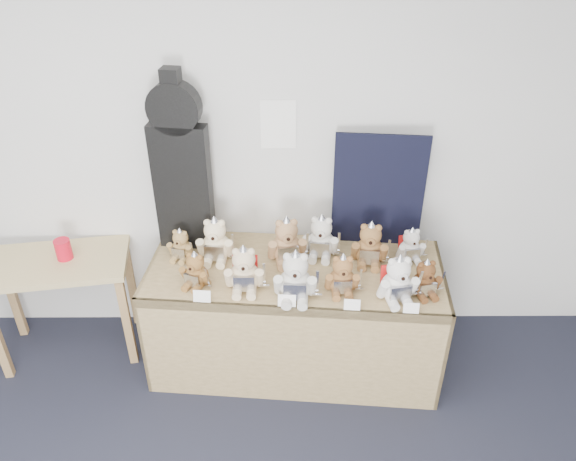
{
  "coord_description": "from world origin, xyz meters",
  "views": [
    {
      "loc": [
        0.84,
        -0.63,
        2.73
      ],
      "look_at": [
        0.86,
        1.99,
        1.07
      ],
      "focal_mm": 35.0,
      "sensor_mm": 36.0,
      "label": 1
    }
  ],
  "objects_px": {
    "teddy_front_right": "(342,276)",
    "teddy_back_far_left": "(181,246)",
    "teddy_front_far_left": "(195,271)",
    "teddy_front_far_right": "(398,281)",
    "red_cup": "(63,249)",
    "teddy_front_centre": "(295,278)",
    "teddy_back_centre_right": "(321,238)",
    "display_table": "(294,297)",
    "teddy_back_centre_left": "(287,242)",
    "teddy_back_end": "(411,246)",
    "teddy_front_left": "(244,271)",
    "side_table": "(59,277)",
    "teddy_back_right": "(370,246)",
    "teddy_front_end": "(425,279)",
    "guitar_case": "(181,166)",
    "teddy_back_left": "(216,241)"
  },
  "relations": [
    {
      "from": "teddy_front_right",
      "to": "teddy_back_far_left",
      "type": "relative_size",
      "value": 1.2
    },
    {
      "from": "teddy_front_far_left",
      "to": "teddy_front_far_right",
      "type": "distance_m",
      "value": 1.13
    },
    {
      "from": "red_cup",
      "to": "teddy_front_centre",
      "type": "height_order",
      "value": "teddy_front_centre"
    },
    {
      "from": "teddy_back_centre_right",
      "to": "teddy_front_far_right",
      "type": "bearing_deg",
      "value": -38.44
    },
    {
      "from": "display_table",
      "to": "teddy_back_centre_left",
      "type": "bearing_deg",
      "value": 110.63
    },
    {
      "from": "red_cup",
      "to": "teddy_back_end",
      "type": "distance_m",
      "value": 2.13
    },
    {
      "from": "teddy_front_left",
      "to": "teddy_back_far_left",
      "type": "height_order",
      "value": "teddy_front_left"
    },
    {
      "from": "teddy_front_left",
      "to": "teddy_back_centre_left",
      "type": "bearing_deg",
      "value": 49.33
    },
    {
      "from": "teddy_front_far_left",
      "to": "teddy_front_centre",
      "type": "height_order",
      "value": "teddy_front_centre"
    },
    {
      "from": "side_table",
      "to": "teddy_front_right",
      "type": "height_order",
      "value": "teddy_front_right"
    },
    {
      "from": "teddy_front_right",
      "to": "teddy_back_right",
      "type": "xyz_separation_m",
      "value": [
        0.19,
        0.28,
        0.01
      ]
    },
    {
      "from": "teddy_front_centre",
      "to": "teddy_front_right",
      "type": "distance_m",
      "value": 0.27
    },
    {
      "from": "teddy_front_centre",
      "to": "teddy_front_far_right",
      "type": "xyz_separation_m",
      "value": [
        0.56,
        -0.02,
        -0.01
      ]
    },
    {
      "from": "teddy_front_left",
      "to": "teddy_back_centre_left",
      "type": "height_order",
      "value": "teddy_back_centre_left"
    },
    {
      "from": "teddy_front_far_right",
      "to": "teddy_front_end",
      "type": "xyz_separation_m",
      "value": [
        0.16,
        0.04,
        -0.02
      ]
    },
    {
      "from": "teddy_front_far_right",
      "to": "teddy_back_right",
      "type": "relative_size",
      "value": 1.01
    },
    {
      "from": "teddy_front_end",
      "to": "teddy_back_end",
      "type": "distance_m",
      "value": 0.34
    },
    {
      "from": "side_table",
      "to": "teddy_back_end",
      "type": "relative_size",
      "value": 3.93
    },
    {
      "from": "red_cup",
      "to": "teddy_front_left",
      "type": "relative_size",
      "value": 0.42
    },
    {
      "from": "red_cup",
      "to": "teddy_front_centre",
      "type": "distance_m",
      "value": 1.48
    },
    {
      "from": "teddy_front_right",
      "to": "guitar_case",
      "type": "bearing_deg",
      "value": 152.66
    },
    {
      "from": "teddy_back_left",
      "to": "teddy_back_far_left",
      "type": "bearing_deg",
      "value": -178.75
    },
    {
      "from": "side_table",
      "to": "teddy_back_far_left",
      "type": "xyz_separation_m",
      "value": [
        0.79,
        0.0,
        0.23
      ]
    },
    {
      "from": "teddy_front_end",
      "to": "teddy_back_centre_left",
      "type": "distance_m",
      "value": 0.84
    },
    {
      "from": "teddy_front_right",
      "to": "teddy_back_centre_left",
      "type": "height_order",
      "value": "teddy_back_centre_left"
    },
    {
      "from": "teddy_front_far_left",
      "to": "teddy_front_end",
      "type": "xyz_separation_m",
      "value": [
        1.28,
        -0.09,
        0.0
      ]
    },
    {
      "from": "display_table",
      "to": "teddy_front_centre",
      "type": "distance_m",
      "value": 0.35
    },
    {
      "from": "side_table",
      "to": "teddy_front_far_left",
      "type": "distance_m",
      "value": 0.98
    },
    {
      "from": "teddy_front_centre",
      "to": "teddy_back_left",
      "type": "relative_size",
      "value": 1.05
    },
    {
      "from": "side_table",
      "to": "guitar_case",
      "type": "bearing_deg",
      "value": 1.76
    },
    {
      "from": "teddy_front_end",
      "to": "teddy_front_centre",
      "type": "bearing_deg",
      "value": 168.45
    },
    {
      "from": "teddy_back_centre_left",
      "to": "teddy_back_centre_right",
      "type": "xyz_separation_m",
      "value": [
        0.21,
        0.05,
        -0.01
      ]
    },
    {
      "from": "guitar_case",
      "to": "teddy_front_centre",
      "type": "xyz_separation_m",
      "value": [
        0.67,
        -0.54,
        -0.42
      ]
    },
    {
      "from": "teddy_front_far_left",
      "to": "teddy_back_centre_left",
      "type": "xyz_separation_m",
      "value": [
        0.52,
        0.25,
        0.03
      ]
    },
    {
      "from": "teddy_back_centre_right",
      "to": "red_cup",
      "type": "bearing_deg",
      "value": -171.59
    },
    {
      "from": "teddy_front_centre",
      "to": "teddy_front_end",
      "type": "bearing_deg",
      "value": 5.29
    },
    {
      "from": "display_table",
      "to": "red_cup",
      "type": "relative_size",
      "value": 14.01
    },
    {
      "from": "teddy_front_far_right",
      "to": "teddy_back_far_left",
      "type": "bearing_deg",
      "value": 153.49
    },
    {
      "from": "red_cup",
      "to": "teddy_front_end",
      "type": "xyz_separation_m",
      "value": [
        2.14,
        -0.38,
        0.05
      ]
    },
    {
      "from": "teddy_back_left",
      "to": "teddy_back_centre_left",
      "type": "height_order",
      "value": "teddy_back_centre_left"
    },
    {
      "from": "display_table",
      "to": "teddy_back_centre_right",
      "type": "relative_size",
      "value": 6.02
    },
    {
      "from": "teddy_front_left",
      "to": "teddy_front_far_right",
      "type": "xyz_separation_m",
      "value": [
        0.84,
        -0.09,
        -0.0
      ]
    },
    {
      "from": "teddy_back_left",
      "to": "teddy_back_end",
      "type": "bearing_deg",
      "value": 3.67
    },
    {
      "from": "red_cup",
      "to": "teddy_front_far_left",
      "type": "bearing_deg",
      "value": -19.11
    },
    {
      "from": "teddy_front_centre",
      "to": "teddy_back_end",
      "type": "bearing_deg",
      "value": 30.77
    },
    {
      "from": "teddy_front_right",
      "to": "red_cup",
      "type": "bearing_deg",
      "value": 168.19
    },
    {
      "from": "guitar_case",
      "to": "teddy_back_far_left",
      "type": "distance_m",
      "value": 0.49
    },
    {
      "from": "red_cup",
      "to": "teddy_back_centre_left",
      "type": "relative_size",
      "value": 0.41
    },
    {
      "from": "teddy_front_right",
      "to": "teddy_back_centre_left",
      "type": "xyz_separation_m",
      "value": [
        -0.31,
        0.31,
        0.02
      ]
    },
    {
      "from": "side_table",
      "to": "teddy_back_right",
      "type": "bearing_deg",
      "value": -10.6
    }
  ]
}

